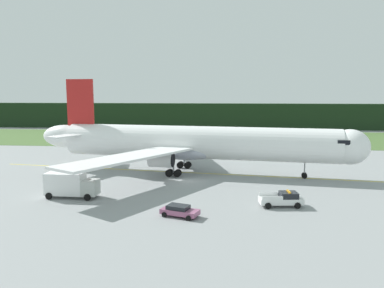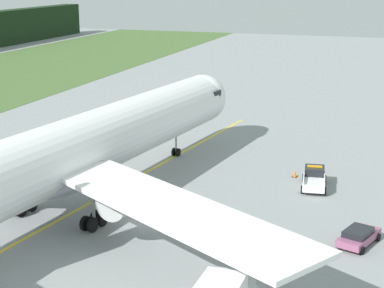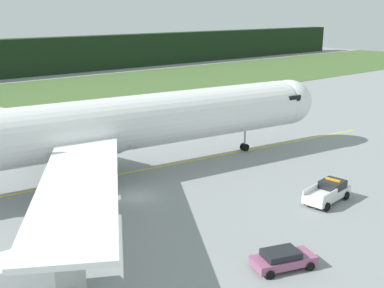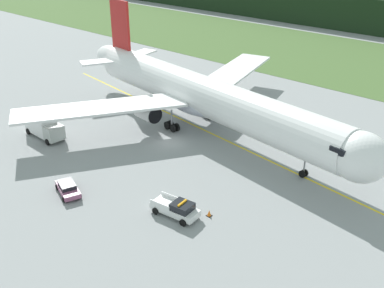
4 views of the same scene
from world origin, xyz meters
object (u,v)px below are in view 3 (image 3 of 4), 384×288
at_px(ops_pickup_truck, 328,192).
at_px(airliner, 101,128).
at_px(apron_cone, 324,185).
at_px(catering_truck, 16,283).
at_px(staff_car, 283,259).

bearing_deg(ops_pickup_truck, airliner, 123.97).
bearing_deg(apron_cone, catering_truck, -178.33).
relative_size(ops_pickup_truck, catering_truck, 0.79).
distance_m(airliner, ops_pickup_truck, 22.70).
bearing_deg(staff_car, ops_pickup_truck, 22.72).
xyz_separation_m(catering_truck, staff_car, (15.38, -6.46, -1.08)).
xyz_separation_m(airliner, ops_pickup_truck, (12.45, -18.48, -4.32)).
bearing_deg(staff_car, apron_cone, 26.62).
relative_size(airliner, catering_truck, 8.22).
bearing_deg(airliner, catering_truck, -131.35).
bearing_deg(airliner, apron_cone, -47.27).
distance_m(staff_car, apron_cone, 16.39).
xyz_separation_m(airliner, apron_cone, (14.98, -16.22, -4.90)).
bearing_deg(ops_pickup_truck, staff_car, -157.28).
relative_size(catering_truck, staff_car, 1.50).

